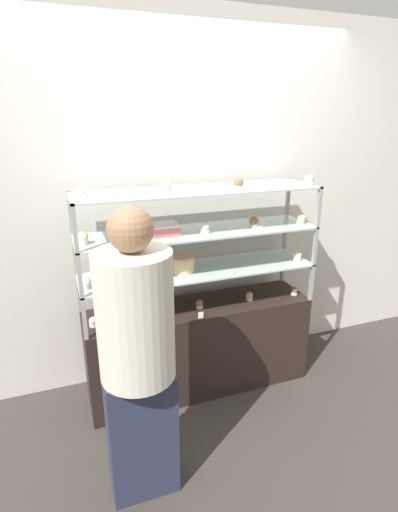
# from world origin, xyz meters

# --- Properties ---
(ground_plane) EXTENTS (20.00, 20.00, 0.00)m
(ground_plane) POSITION_xyz_m (0.00, 0.00, 0.00)
(ground_plane) COLOR #38332D
(back_wall) EXTENTS (8.00, 0.05, 2.60)m
(back_wall) POSITION_xyz_m (0.00, 0.35, 1.30)
(back_wall) COLOR silver
(back_wall) RESTS_ON ground_plane
(display_base) EXTENTS (1.59, 0.40, 0.66)m
(display_base) POSITION_xyz_m (0.00, 0.00, 0.33)
(display_base) COLOR black
(display_base) RESTS_ON ground_plane
(display_riser_lower) EXTENTS (1.59, 0.40, 0.27)m
(display_riser_lower) POSITION_xyz_m (0.00, 0.00, 0.91)
(display_riser_lower) COLOR #99999E
(display_riser_lower) RESTS_ON display_base
(display_riser_middle) EXTENTS (1.59, 0.40, 0.27)m
(display_riser_middle) POSITION_xyz_m (0.00, 0.00, 1.18)
(display_riser_middle) COLOR #99999E
(display_riser_middle) RESTS_ON display_riser_lower
(display_riser_upper) EXTENTS (1.59, 0.40, 0.27)m
(display_riser_upper) POSITION_xyz_m (0.00, 0.00, 1.45)
(display_riser_upper) COLOR #99999E
(display_riser_upper) RESTS_ON display_riser_middle
(layer_cake_centerpiece) EXTENTS (0.18, 0.18, 0.12)m
(layer_cake_centerpiece) POSITION_xyz_m (-0.12, -0.00, 0.99)
(layer_cake_centerpiece) COLOR #DBBC84
(layer_cake_centerpiece) RESTS_ON display_riser_lower
(sheet_cake_frosted) EXTENTS (0.19, 0.16, 0.07)m
(sheet_cake_frosted) POSITION_xyz_m (-0.25, 0.00, 1.23)
(sheet_cake_frosted) COLOR #C66660
(sheet_cake_frosted) RESTS_ON display_riser_middle
(cupcake_0) EXTENTS (0.05, 0.05, 0.06)m
(cupcake_0) POSITION_xyz_m (-0.73, -0.04, 0.69)
(cupcake_0) COLOR white
(cupcake_0) RESTS_ON display_base
(cupcake_1) EXTENTS (0.05, 0.05, 0.06)m
(cupcake_1) POSITION_xyz_m (-0.37, -0.09, 0.69)
(cupcake_1) COLOR white
(cupcake_1) RESTS_ON display_base
(cupcake_2) EXTENTS (0.05, 0.05, 0.06)m
(cupcake_2) POSITION_xyz_m (-0.01, -0.04, 0.69)
(cupcake_2) COLOR beige
(cupcake_2) RESTS_ON display_base
(cupcake_3) EXTENTS (0.05, 0.05, 0.06)m
(cupcake_3) POSITION_xyz_m (0.37, -0.05, 0.69)
(cupcake_3) COLOR #CCB28C
(cupcake_3) RESTS_ON display_base
(cupcake_4) EXTENTS (0.05, 0.05, 0.06)m
(cupcake_4) POSITION_xyz_m (0.72, -0.07, 0.69)
(cupcake_4) COLOR white
(cupcake_4) RESTS_ON display_base
(price_tag_0) EXTENTS (0.04, 0.00, 0.04)m
(price_tag_0) POSITION_xyz_m (-0.05, -0.18, 0.68)
(price_tag_0) COLOR white
(price_tag_0) RESTS_ON display_base
(cupcake_5) EXTENTS (0.06, 0.06, 0.07)m
(cupcake_5) POSITION_xyz_m (-0.75, -0.06, 0.96)
(cupcake_5) COLOR #CCB28C
(cupcake_5) RESTS_ON display_riser_lower
(cupcake_6) EXTENTS (0.06, 0.06, 0.07)m
(cupcake_6) POSITION_xyz_m (0.73, -0.07, 0.96)
(cupcake_6) COLOR white
(cupcake_6) RESTS_ON display_riser_lower
(price_tag_1) EXTENTS (0.04, 0.00, 0.04)m
(price_tag_1) POSITION_xyz_m (0.15, -0.18, 0.95)
(price_tag_1) COLOR white
(price_tag_1) RESTS_ON display_riser_lower
(cupcake_7) EXTENTS (0.06, 0.06, 0.08)m
(cupcake_7) POSITION_xyz_m (-0.74, -0.04, 1.23)
(cupcake_7) COLOR beige
(cupcake_7) RESTS_ON display_riser_middle
(cupcake_8) EXTENTS (0.06, 0.06, 0.08)m
(cupcake_8) POSITION_xyz_m (0.01, -0.07, 1.23)
(cupcake_8) COLOR white
(cupcake_8) RESTS_ON display_riser_middle
(cupcake_9) EXTENTS (0.06, 0.06, 0.08)m
(cupcake_9) POSITION_xyz_m (0.37, -0.05, 1.23)
(cupcake_9) COLOR #CCB28C
(cupcake_9) RESTS_ON display_riser_middle
(cupcake_10) EXTENTS (0.06, 0.06, 0.08)m
(cupcake_10) POSITION_xyz_m (0.72, -0.08, 1.23)
(cupcake_10) COLOR #CCB28C
(cupcake_10) RESTS_ON display_riser_middle
(price_tag_2) EXTENTS (0.04, 0.00, 0.04)m
(price_tag_2) POSITION_xyz_m (0.35, -0.18, 1.22)
(price_tag_2) COLOR white
(price_tag_2) RESTS_ON display_riser_middle
(cupcake_11) EXTENTS (0.06, 0.06, 0.07)m
(cupcake_11) POSITION_xyz_m (-0.72, -0.05, 1.50)
(cupcake_11) COLOR white
(cupcake_11) RESTS_ON display_riser_upper
(cupcake_12) EXTENTS (0.06, 0.06, 0.07)m
(cupcake_12) POSITION_xyz_m (-0.24, -0.09, 1.50)
(cupcake_12) COLOR white
(cupcake_12) RESTS_ON display_riser_upper
(cupcake_13) EXTENTS (0.06, 0.06, 0.07)m
(cupcake_13) POSITION_xyz_m (0.23, -0.09, 1.50)
(cupcake_13) COLOR beige
(cupcake_13) RESTS_ON display_riser_upper
(cupcake_14) EXTENTS (0.06, 0.06, 0.07)m
(cupcake_14) POSITION_xyz_m (0.74, -0.11, 1.50)
(cupcake_14) COLOR white
(cupcake_14) RESTS_ON display_riser_upper
(price_tag_3) EXTENTS (0.04, 0.00, 0.04)m
(price_tag_3) POSITION_xyz_m (0.37, -0.18, 1.49)
(price_tag_3) COLOR white
(price_tag_3) RESTS_ON display_riser_upper
(customer_figure) EXTENTS (0.36, 0.36, 1.55)m
(customer_figure) POSITION_xyz_m (-0.58, -0.72, 0.83)
(customer_figure) COLOR #282D47
(customer_figure) RESTS_ON ground_plane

